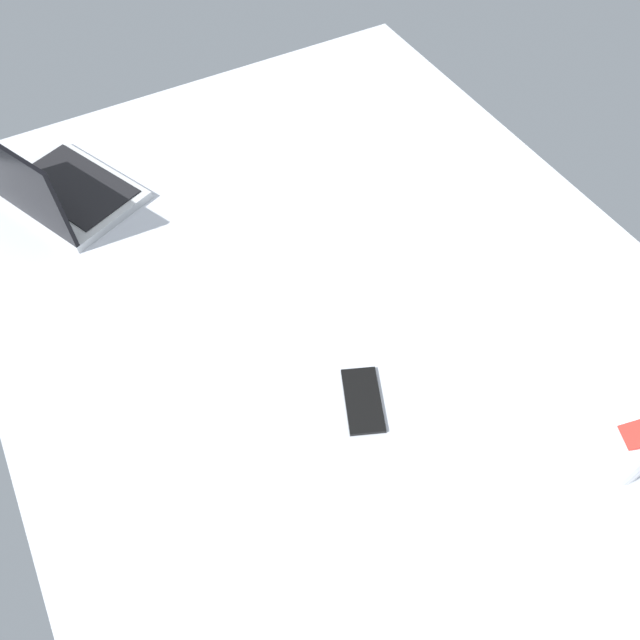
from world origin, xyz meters
TOP-DOWN VIEW (x-y plane):
  - bed_mattress at (0.00, 0.00)cm, footprint 180.00×140.00cm
  - laptop at (58.21, 43.32)cm, footprint 39.50×34.43cm
  - snack_cup at (-56.16, -25.77)cm, footprint 9.00×9.00cm
  - cell_phone at (-23.85, 7.50)cm, footprint 15.55×11.75cm

SIDE VIEW (x-z plane):
  - bed_mattress at x=0.00cm, z-range 0.00..18.00cm
  - cell_phone at x=-23.85cm, z-range 18.00..18.80cm
  - laptop at x=58.21cm, z-range 10.91..33.91cm
  - snack_cup at x=-56.16cm, z-range 17.05..30.90cm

